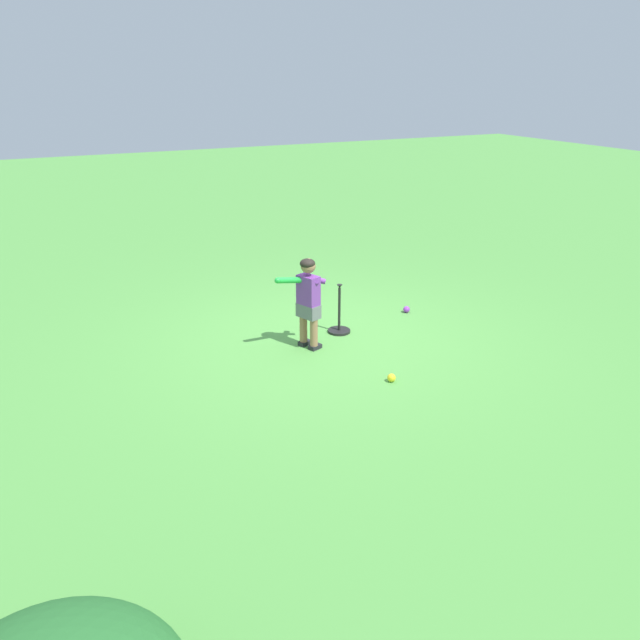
{
  "coord_description": "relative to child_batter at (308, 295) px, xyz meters",
  "views": [
    {
      "loc": [
        3.25,
        6.35,
        3.03
      ],
      "look_at": [
        0.34,
        0.46,
        0.45
      ],
      "focal_mm": 35.73,
      "sensor_mm": 36.0,
      "label": 1
    }
  ],
  "objects": [
    {
      "name": "play_ball_near_batter",
      "position": [
        -1.67,
        -0.46,
        -0.61
      ],
      "size": [
        0.09,
        0.09,
        0.09
      ],
      "primitive_type": "sphere",
      "color": "purple",
      "rests_on": "ground"
    },
    {
      "name": "ground_plane",
      "position": [
        -0.35,
        -0.15,
        -0.65
      ],
      "size": [
        40.0,
        40.0,
        0.0
      ],
      "primitive_type": "plane",
      "color": "#519942"
    },
    {
      "name": "child_batter",
      "position": [
        0.0,
        0.0,
        0.0
      ],
      "size": [
        0.64,
        0.31,
        1.08
      ],
      "color": "#232328",
      "rests_on": "ground"
    },
    {
      "name": "batting_tee",
      "position": [
        -0.54,
        -0.25,
        -0.55
      ],
      "size": [
        0.28,
        0.28,
        0.62
      ],
      "color": "black",
      "rests_on": "ground"
    },
    {
      "name": "play_ball_far_right",
      "position": [
        -0.4,
        1.19,
        -0.61
      ],
      "size": [
        0.09,
        0.09,
        0.09
      ],
      "primitive_type": "sphere",
      "color": "yellow",
      "rests_on": "ground"
    }
  ]
}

